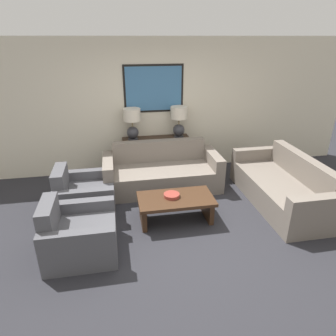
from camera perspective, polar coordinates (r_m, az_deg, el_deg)
ground_plane at (r=4.50m, az=2.01°, el=-12.16°), size 20.00×20.00×0.00m
back_wall at (r=6.19m, az=-2.74°, el=11.55°), size 8.42×0.12×2.65m
console_table at (r=6.20m, az=-2.22°, el=2.39°), size 1.35×0.39×0.76m
table_lamp_left at (r=5.93m, az=-6.84°, el=8.85°), size 0.34×0.34×0.62m
table_lamp_right at (r=6.05m, az=2.09°, el=9.32°), size 0.34×0.34×0.62m
couch_by_back_wall at (r=5.62m, az=-1.19°, el=-0.97°), size 2.13×0.93×0.82m
couch_by_side at (r=5.46m, az=20.97°, el=-3.46°), size 0.93×2.13×0.82m
coffee_table at (r=4.61m, az=1.48°, el=-6.80°), size 1.15×0.62×0.40m
decorative_bowl at (r=4.57m, az=0.70°, el=-5.22°), size 0.24×0.24×0.05m
armchair_near_back_wall at (r=5.03m, az=-15.69°, el=-5.26°), size 0.90×0.88×0.78m
armchair_near_camera at (r=4.15m, az=-16.69°, el=-12.13°), size 0.90×0.88×0.78m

